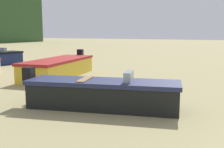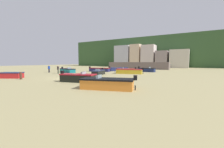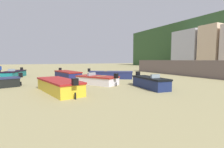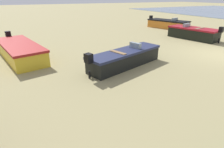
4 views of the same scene
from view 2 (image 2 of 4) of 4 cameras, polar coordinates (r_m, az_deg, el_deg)
ground_plane at (r=21.15m, az=-17.44°, el=-1.54°), size 160.00×160.00×0.00m
headland_hill at (r=81.82m, az=19.18°, el=7.90°), size 90.00×32.00×13.86m
harbor_pier at (r=47.04m, az=10.01°, el=3.39°), size 20.00×2.40×2.21m
townhouse_left at (r=67.76m, az=4.73°, el=7.11°), size 7.20×6.07×9.80m
townhouse_centre_left at (r=65.17m, az=9.84°, el=7.23°), size 4.41×5.83×10.00m
townhouse_centre_right at (r=63.99m, az=14.73°, el=6.94°), size 5.50×6.93×9.45m
townhouse_right at (r=62.57m, az=19.68°, el=5.64°), size 4.64×6.68×6.79m
townhouse_far_right at (r=61.06m, az=25.56°, el=5.58°), size 6.76×5.31×7.02m
boat_orange_0 at (r=12.00m, az=-1.84°, el=-3.88°), size 4.80×2.94×1.22m
boat_navy_1 at (r=36.23m, az=2.66°, el=2.01°), size 3.80×5.06×1.23m
boat_red_2 at (r=25.12m, az=-37.13°, el=-0.35°), size 4.69×3.44×1.16m
boat_teal_3 at (r=31.99m, az=-17.59°, el=1.37°), size 5.08×2.69×1.18m
boat_navy_4 at (r=33.48m, az=13.89°, el=1.63°), size 4.10×1.64×1.21m
boat_navy_5 at (r=33.65m, az=-5.06°, el=1.75°), size 5.29×2.56×1.20m
boat_black_6 at (r=25.19m, az=-5.35°, el=0.64°), size 2.41×4.70×1.14m
boat_yellow_7 at (r=27.54m, az=7.01°, el=1.05°), size 5.36×2.67×1.22m
boat_black_8 at (r=16.66m, az=-13.54°, el=-1.49°), size 4.40×2.44×1.24m
boat_white_9 at (r=31.92m, az=5.70°, el=1.50°), size 4.29×3.44×1.10m
mooring_post_near_water at (r=22.05m, az=-32.96°, el=-0.61°), size 0.29×0.29×0.95m
beach_walker_foreground at (r=29.36m, az=-21.00°, el=1.97°), size 0.51×0.46×1.62m
beach_walker_distant at (r=33.14m, az=-24.13°, el=2.17°), size 0.36×0.53×1.62m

